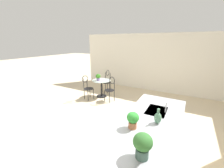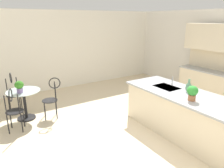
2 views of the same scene
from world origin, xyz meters
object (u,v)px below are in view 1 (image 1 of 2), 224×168
at_px(chair_near_window, 110,88).
at_px(chair_by_island, 107,80).
at_px(bistro_table, 102,87).
at_px(vase_on_counter, 158,118).
at_px(potted_plant_on_table, 98,77).
at_px(chair_toward_desk, 87,86).
at_px(potted_plant_counter_near, 133,119).
at_px(potted_plant_counter_far, 143,144).

relative_size(chair_near_window, chair_by_island, 1.00).
bearing_deg(chair_by_island, chair_near_window, 37.50).
bearing_deg(bistro_table, chair_by_island, -168.07).
distance_m(chair_near_window, chair_by_island, 1.23).
bearing_deg(vase_on_counter, potted_plant_on_table, -129.59).
relative_size(chair_near_window, chair_toward_desk, 1.00).
relative_size(potted_plant_counter_near, vase_on_counter, 1.02).
bearing_deg(potted_plant_on_table, bistro_table, 140.86).
height_order(chair_by_island, vase_on_counter, vase_on_counter).
relative_size(bistro_table, chair_near_window, 0.77).
bearing_deg(chair_by_island, bistro_table, 11.93).
distance_m(chair_by_island, vase_on_counter, 4.45).
relative_size(bistro_table, vase_on_counter, 2.78).
bearing_deg(chair_toward_desk, potted_plant_on_table, 152.41).
bearing_deg(vase_on_counter, potted_plant_counter_near, -44.26).
height_order(bistro_table, potted_plant_counter_near, potted_plant_counter_near).
relative_size(potted_plant_on_table, potted_plant_counter_far, 0.83).
distance_m(chair_near_window, potted_plant_counter_near, 3.29).
bearing_deg(potted_plant_counter_far, potted_plant_counter_near, -148.44).
bearing_deg(potted_plant_counter_far, chair_toward_desk, -132.27).
relative_size(chair_by_island, vase_on_counter, 3.62).
relative_size(potted_plant_counter_far, vase_on_counter, 1.20).
xyz_separation_m(potted_plant_counter_near, vase_on_counter, (-0.35, 0.34, -0.06)).
bearing_deg(chair_near_window, potted_plant_on_table, -104.06).
distance_m(bistro_table, potted_plant_counter_near, 3.90).
height_order(chair_by_island, potted_plant_counter_far, potted_plant_counter_far).
xyz_separation_m(bistro_table, chair_near_window, (0.28, 0.60, 0.13)).
distance_m(bistro_table, potted_plant_counter_far, 4.53).
bearing_deg(potted_plant_on_table, potted_plant_counter_far, 41.43).
height_order(chair_by_island, potted_plant_counter_near, potted_plant_counter_near).
bearing_deg(bistro_table, chair_toward_desk, -30.08).
height_order(chair_near_window, vase_on_counter, vase_on_counter).
xyz_separation_m(chair_toward_desk, potted_plant_counter_near, (2.34, 2.85, 0.51)).
xyz_separation_m(bistro_table, vase_on_counter, (2.55, 2.86, 0.58)).
distance_m(chair_near_window, potted_plant_on_table, 0.79).
bearing_deg(potted_plant_counter_near, chair_near_window, -143.74).
height_order(chair_toward_desk, potted_plant_on_table, chair_toward_desk).
xyz_separation_m(chair_near_window, chair_by_island, (-0.98, -0.75, 0.00)).
distance_m(chair_toward_desk, vase_on_counter, 3.79).
relative_size(chair_toward_desk, potted_plant_counter_far, 3.01).
relative_size(potted_plant_counter_far, potted_plant_counter_near, 1.18).
relative_size(chair_by_island, potted_plant_on_table, 3.62).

